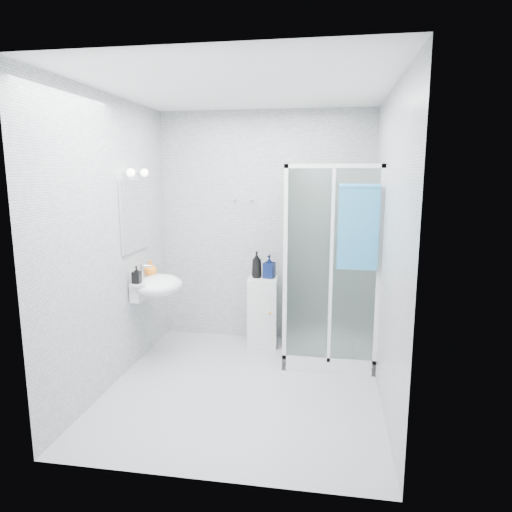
% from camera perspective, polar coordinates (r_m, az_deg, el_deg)
% --- Properties ---
extents(room, '(2.40, 2.60, 2.60)m').
position_cam_1_polar(room, '(3.92, -1.55, 1.27)').
color(room, '#B9BEC0').
rests_on(room, ground).
extents(shower_enclosure, '(0.90, 0.95, 2.00)m').
position_cam_1_polar(shower_enclosure, '(4.80, 8.20, -7.60)').
color(shower_enclosure, silver).
rests_on(shower_enclosure, ground).
extents(wall_basin, '(0.46, 0.56, 0.35)m').
position_cam_1_polar(wall_basin, '(4.72, -12.33, -3.64)').
color(wall_basin, silver).
rests_on(wall_basin, ground).
extents(mirror, '(0.02, 0.60, 0.70)m').
position_cam_1_polar(mirror, '(4.68, -14.94, 4.88)').
color(mirror, white).
rests_on(mirror, room).
extents(vanity_lights, '(0.10, 0.40, 0.08)m').
position_cam_1_polar(vanity_lights, '(4.64, -14.62, 10.05)').
color(vanity_lights, silver).
rests_on(vanity_lights, room).
extents(wall_hooks, '(0.23, 0.06, 0.03)m').
position_cam_1_polar(wall_hooks, '(5.16, -1.67, 7.05)').
color(wall_hooks, silver).
rests_on(wall_hooks, room).
extents(storage_cabinet, '(0.34, 0.36, 0.77)m').
position_cam_1_polar(storage_cabinet, '(5.14, 0.83, -6.98)').
color(storage_cabinet, silver).
rests_on(storage_cabinet, ground).
extents(hand_towel, '(0.36, 0.05, 0.77)m').
position_cam_1_polar(hand_towel, '(4.20, 12.67, 3.76)').
color(hand_towel, teal).
rests_on(hand_towel, shower_enclosure).
extents(shampoo_bottle_a, '(0.15, 0.15, 0.30)m').
position_cam_1_polar(shampoo_bottle_a, '(5.03, 0.08, -1.08)').
color(shampoo_bottle_a, black).
rests_on(shampoo_bottle_a, storage_cabinet).
extents(shampoo_bottle_b, '(0.14, 0.14, 0.26)m').
position_cam_1_polar(shampoo_bottle_b, '(5.02, 1.66, -1.33)').
color(shampoo_bottle_b, '#0A153D').
rests_on(shampoo_bottle_b, storage_cabinet).
extents(soap_dispenser_orange, '(0.13, 0.13, 0.17)m').
position_cam_1_polar(soap_dispenser_orange, '(4.83, -13.06, -1.51)').
color(soap_dispenser_orange, orange).
rests_on(soap_dispenser_orange, wall_basin).
extents(soap_dispenser_black, '(0.08, 0.08, 0.17)m').
position_cam_1_polar(soap_dispenser_black, '(4.56, -14.70, -2.28)').
color(soap_dispenser_black, black).
rests_on(soap_dispenser_black, wall_basin).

